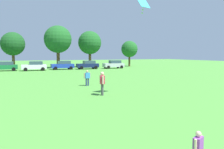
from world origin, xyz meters
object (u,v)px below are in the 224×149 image
object	(u,v)px
parked_car_white_2	(34,66)
bystander_near_trees	(87,77)
tree_center_left	(13,44)
parked_car_green_1	(5,66)
parked_car_blue_3	(63,65)
parked_car_navy_4	(88,65)
tree_far_right	(129,49)
kite	(143,4)
child_kite_flyer	(198,146)
parked_car_silver_5	(114,64)
adult_bystander	(102,81)
tree_center_right	(58,39)
tree_right	(90,43)

from	to	relation	value
parked_car_white_2	bystander_near_trees	bearing A→B (deg)	97.83
parked_car_white_2	tree_center_left	world-z (taller)	tree_center_left
parked_car_white_2	parked_car_green_1	bearing A→B (deg)	-14.28
parked_car_green_1	parked_car_blue_3	size ratio (longest dim) A/B	1.00
parked_car_green_1	parked_car_white_2	world-z (taller)	same
parked_car_navy_4	tree_far_right	distance (m)	13.88
kite	parked_car_blue_3	world-z (taller)	kite
child_kite_flyer	parked_car_navy_4	size ratio (longest dim) A/B	0.23
parked_car_silver_5	kite	bearing A→B (deg)	70.33
adult_bystander	tree_center_right	distance (m)	34.08
tree_center_right	tree_far_right	world-z (taller)	tree_center_right
bystander_near_trees	parked_car_white_2	size ratio (longest dim) A/B	0.34
child_kite_flyer	tree_far_right	xyz separation A→B (m)	(21.23, 44.88, 3.58)
parked_car_green_1	parked_car_navy_4	world-z (taller)	same
child_kite_flyer	parked_car_blue_3	xyz separation A→B (m)	(4.08, 39.74, 0.27)
parked_car_silver_5	tree_right	bearing A→B (deg)	-64.46
child_kite_flyer	parked_car_green_1	bearing A→B (deg)	71.95
child_kite_flyer	parked_car_blue_3	world-z (taller)	parked_car_blue_3
kite	parked_car_blue_3	distance (m)	30.51
parked_car_white_2	tree_center_right	size ratio (longest dim) A/B	0.48
tree_center_right	tree_center_left	bearing A→B (deg)	167.80
tree_center_left	tree_far_right	xyz separation A→B (m)	(25.96, -1.59, -0.87)
bystander_near_trees	tree_far_right	world-z (taller)	tree_far_right
tree_center_left	tree_far_right	bearing A→B (deg)	-3.50
tree_right	bystander_near_trees	bearing A→B (deg)	-108.00
adult_bystander	parked_car_silver_5	distance (m)	30.99
tree_center_left	parked_car_navy_4	bearing A→B (deg)	-27.75
parked_car_navy_4	parked_car_silver_5	xyz separation A→B (m)	(5.57, -0.21, 0.00)
adult_bystander	parked_car_blue_3	bearing A→B (deg)	8.30
kite	bystander_near_trees	bearing A→B (deg)	109.33
tree_center_right	parked_car_white_2	bearing A→B (deg)	-132.00
parked_car_green_1	parked_car_navy_4	size ratio (longest dim) A/B	1.00
bystander_near_trees	parked_car_navy_4	bearing A→B (deg)	-121.60
adult_bystander	tree_right	distance (m)	36.34
bystander_near_trees	tree_center_right	xyz separation A→B (m)	(2.20, 28.41, 5.19)
parked_car_silver_5	tree_center_right	bearing A→B (deg)	-27.77
adult_bystander	tree_center_right	xyz separation A→B (m)	(2.63, 33.60, 5.04)
child_kite_flyer	adult_bystander	size ratio (longest dim) A/B	0.58
child_kite_flyer	parked_car_green_1	xyz separation A→B (m)	(-6.08, 39.92, 0.27)
parked_car_white_2	parked_car_blue_3	world-z (taller)	same
parked_car_green_1	tree_far_right	distance (m)	27.95
child_kite_flyer	kite	xyz separation A→B (m)	(4.09, 9.76, 5.92)
child_kite_flyer	kite	bearing A→B (deg)	40.57
parked_car_silver_5	tree_right	world-z (taller)	tree_right
parked_car_green_1	tree_right	world-z (taller)	tree_right
bystander_near_trees	parked_car_navy_4	xyz separation A→B (m)	(7.14, 23.09, -0.02)
bystander_near_trees	tree_right	xyz separation A→B (m)	(9.57, 29.45, 4.67)
tree_center_right	tree_far_right	xyz separation A→B (m)	(17.18, 0.31, -1.90)
parked_car_silver_5	bystander_near_trees	bearing A→B (deg)	60.95
adult_bystander	kite	xyz separation A→B (m)	(2.67, -1.21, 5.48)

